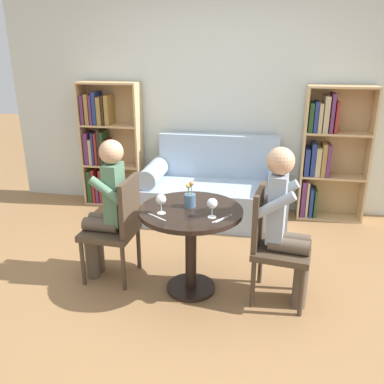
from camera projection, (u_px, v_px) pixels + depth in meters
ground_plane at (191, 289)px, 3.35m from camera, size 16.00×16.00×0.00m
back_wall at (221, 95)px, 4.68m from camera, size 5.20×0.05×2.70m
round_table at (191, 229)px, 3.17m from camera, size 0.80×0.80×0.71m
couch at (215, 192)px, 4.64m from camera, size 1.61×0.80×0.92m
bookshelf_left at (106, 148)px, 4.98m from camera, size 0.72×0.28×1.50m
bookshelf_right at (326, 153)px, 4.53m from camera, size 0.72×0.28×1.50m
chair_left at (118, 225)px, 3.36m from camera, size 0.44×0.44×0.90m
chair_right at (273, 240)px, 3.09m from camera, size 0.47×0.47×0.90m
person_left at (106, 208)px, 3.33m from camera, size 0.43×0.35×1.21m
person_right at (286, 223)px, 3.00m from camera, size 0.45×0.38×1.22m
wine_glass_left at (161, 200)px, 2.99m from camera, size 0.08×0.08×0.15m
wine_glass_right at (212, 204)px, 2.92m from camera, size 0.08×0.08×0.15m
flower_vase at (190, 198)px, 3.12m from camera, size 0.09×0.09×0.21m
knife_left_setting at (157, 217)px, 2.96m from camera, size 0.16×0.12×0.00m
fork_left_setting at (221, 219)px, 2.93m from camera, size 0.12×0.16×0.00m
knife_right_setting at (224, 219)px, 2.93m from camera, size 0.11×0.17×0.00m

